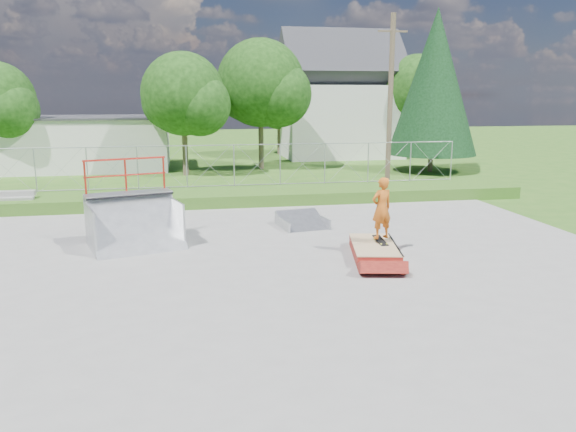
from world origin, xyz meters
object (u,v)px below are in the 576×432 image
quarter_pipe (134,205)px  skater (382,211)px  flat_bank_ramp (302,221)px  grind_box (374,250)px

quarter_pipe → skater: quarter_pipe is taller
flat_bank_ramp → skater: size_ratio=0.92×
flat_bank_ramp → quarter_pipe: bearing=-171.4°
grind_box → quarter_pipe: bearing=173.3°
quarter_pipe → flat_bank_ramp: size_ratio=1.60×
quarter_pipe → flat_bank_ramp: (5.28, 1.58, -1.03)m
grind_box → flat_bank_ramp: bearing=119.7°
grind_box → quarter_pipe: size_ratio=1.04×
flat_bank_ramp → skater: (1.44, -3.61, 1.03)m
grind_box → quarter_pipe: (-6.49, 2.18, 1.07)m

